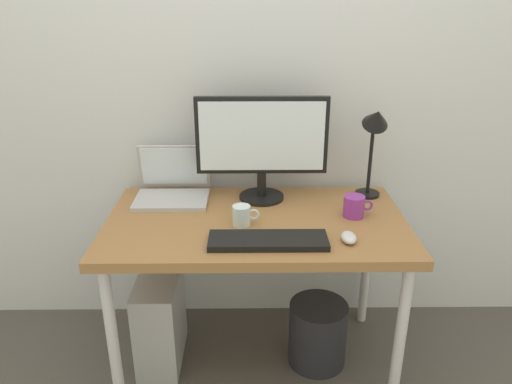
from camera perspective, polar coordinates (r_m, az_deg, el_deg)
ground_plane at (r=2.40m, az=0.00°, el=-18.85°), size 6.00×6.00×0.00m
back_wall at (r=2.23m, az=-0.12°, el=15.17°), size 4.40×0.04×2.60m
desk at (r=2.03m, az=0.00°, el=-4.91°), size 1.22×0.70×0.72m
monitor at (r=2.11m, az=0.68°, el=5.85°), size 0.57×0.20×0.46m
laptop at (r=2.22m, az=-9.70°, el=0.76°), size 0.32×0.27×0.23m
desk_lamp at (r=2.16m, az=13.70°, el=6.82°), size 0.11×0.16×0.43m
keyboard at (r=1.81m, az=1.42°, el=-5.68°), size 0.44×0.14×0.02m
mouse at (r=1.85m, az=10.77°, el=-5.24°), size 0.06×0.09×0.03m
coffee_mug at (r=2.05m, az=11.40°, el=-1.65°), size 0.12×0.09×0.09m
glass_cup at (r=1.94m, az=-1.64°, el=-2.75°), size 0.11×0.07×0.08m
computer_tower at (r=2.31m, az=-11.09°, el=-14.38°), size 0.18×0.36×0.42m
wastebasket at (r=2.31m, az=7.18°, el=-16.04°), size 0.26×0.26×0.30m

